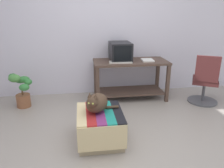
{
  "coord_description": "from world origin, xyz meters",
  "views": [
    {
      "loc": [
        -0.43,
        -2.22,
        1.59
      ],
      "look_at": [
        0.01,
        0.85,
        0.55
      ],
      "focal_mm": 34.9,
      "sensor_mm": 36.0,
      "label": 1
    }
  ],
  "objects_px": {
    "keyboard": "(121,62)",
    "office_chair": "(205,83)",
    "desk": "(130,73)",
    "book": "(147,60)",
    "tv_monitor": "(120,52)",
    "potted_plant": "(22,90)",
    "cat": "(97,103)",
    "ottoman_with_blanket": "(100,126)"
  },
  "relations": [
    {
      "from": "tv_monitor",
      "to": "potted_plant",
      "type": "xyz_separation_m",
      "value": [
        -1.74,
        -0.2,
        -0.57
      ]
    },
    {
      "from": "tv_monitor",
      "to": "cat",
      "type": "relative_size",
      "value": 1.09
    },
    {
      "from": "tv_monitor",
      "to": "potted_plant",
      "type": "bearing_deg",
      "value": -173.31
    },
    {
      "from": "desk",
      "to": "keyboard",
      "type": "xyz_separation_m",
      "value": [
        -0.21,
        -0.14,
        0.25
      ]
    },
    {
      "from": "keyboard",
      "to": "office_chair",
      "type": "relative_size",
      "value": 0.45
    },
    {
      "from": "keyboard",
      "to": "ottoman_with_blanket",
      "type": "relative_size",
      "value": 0.58
    },
    {
      "from": "tv_monitor",
      "to": "desk",
      "type": "bearing_deg",
      "value": -18.28
    },
    {
      "from": "tv_monitor",
      "to": "ottoman_with_blanket",
      "type": "bearing_deg",
      "value": -109.57
    },
    {
      "from": "tv_monitor",
      "to": "cat",
      "type": "height_order",
      "value": "tv_monitor"
    },
    {
      "from": "book",
      "to": "cat",
      "type": "height_order",
      "value": "book"
    },
    {
      "from": "potted_plant",
      "to": "office_chair",
      "type": "relative_size",
      "value": 0.69
    },
    {
      "from": "book",
      "to": "keyboard",
      "type": "bearing_deg",
      "value": -166.93
    },
    {
      "from": "potted_plant",
      "to": "office_chair",
      "type": "distance_m",
      "value": 3.19
    },
    {
      "from": "keyboard",
      "to": "office_chair",
      "type": "bearing_deg",
      "value": -6.4
    },
    {
      "from": "keyboard",
      "to": "potted_plant",
      "type": "bearing_deg",
      "value": -174.95
    },
    {
      "from": "ottoman_with_blanket",
      "to": "book",
      "type": "bearing_deg",
      "value": 53.03
    },
    {
      "from": "book",
      "to": "potted_plant",
      "type": "distance_m",
      "value": 2.27
    },
    {
      "from": "desk",
      "to": "book",
      "type": "relative_size",
      "value": 5.32
    },
    {
      "from": "keyboard",
      "to": "ottoman_with_blanket",
      "type": "bearing_deg",
      "value": -106.41
    },
    {
      "from": "ottoman_with_blanket",
      "to": "tv_monitor",
      "type": "bearing_deg",
      "value": 70.43
    },
    {
      "from": "tv_monitor",
      "to": "keyboard",
      "type": "distance_m",
      "value": 0.25
    },
    {
      "from": "office_chair",
      "to": "book",
      "type": "bearing_deg",
      "value": 6.48
    },
    {
      "from": "tv_monitor",
      "to": "keyboard",
      "type": "xyz_separation_m",
      "value": [
        -0.03,
        -0.2,
        -0.15
      ]
    },
    {
      "from": "tv_monitor",
      "to": "keyboard",
      "type": "bearing_deg",
      "value": -97.83
    },
    {
      "from": "ottoman_with_blanket",
      "to": "potted_plant",
      "type": "distance_m",
      "value": 1.74
    },
    {
      "from": "book",
      "to": "potted_plant",
      "type": "relative_size",
      "value": 0.41
    },
    {
      "from": "book",
      "to": "office_chair",
      "type": "height_order",
      "value": "office_chair"
    },
    {
      "from": "cat",
      "to": "potted_plant",
      "type": "bearing_deg",
      "value": 159.49
    },
    {
      "from": "tv_monitor",
      "to": "book",
      "type": "height_order",
      "value": "tv_monitor"
    },
    {
      "from": "potted_plant",
      "to": "office_chair",
      "type": "bearing_deg",
      "value": -5.25
    },
    {
      "from": "potted_plant",
      "to": "office_chair",
      "type": "xyz_separation_m",
      "value": [
        3.18,
        -0.29,
        0.07
      ]
    },
    {
      "from": "ottoman_with_blanket",
      "to": "potted_plant",
      "type": "height_order",
      "value": "potted_plant"
    },
    {
      "from": "potted_plant",
      "to": "book",
      "type": "bearing_deg",
      "value": 2.48
    },
    {
      "from": "desk",
      "to": "office_chair",
      "type": "height_order",
      "value": "office_chair"
    },
    {
      "from": "book",
      "to": "cat",
      "type": "xyz_separation_m",
      "value": [
        -1.03,
        -1.3,
        -0.22
      ]
    },
    {
      "from": "potted_plant",
      "to": "keyboard",
      "type": "bearing_deg",
      "value": 0.1
    },
    {
      "from": "book",
      "to": "office_chair",
      "type": "relative_size",
      "value": 0.28
    },
    {
      "from": "keyboard",
      "to": "office_chair",
      "type": "height_order",
      "value": "office_chair"
    },
    {
      "from": "desk",
      "to": "potted_plant",
      "type": "relative_size",
      "value": 2.18
    },
    {
      "from": "keyboard",
      "to": "cat",
      "type": "distance_m",
      "value": 1.33
    },
    {
      "from": "ottoman_with_blanket",
      "to": "office_chair",
      "type": "height_order",
      "value": "office_chair"
    },
    {
      "from": "desk",
      "to": "office_chair",
      "type": "bearing_deg",
      "value": -19.08
    }
  ]
}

